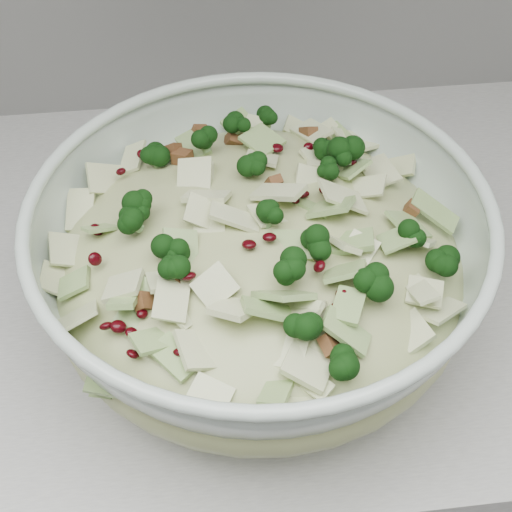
{
  "coord_description": "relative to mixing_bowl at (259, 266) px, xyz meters",
  "views": [
    {
      "loc": [
        0.11,
        1.18,
        1.45
      ],
      "look_at": [
        0.16,
        1.58,
        1.01
      ],
      "focal_mm": 50.0,
      "sensor_mm": 36.0,
      "label": 1
    }
  ],
  "objects": [
    {
      "name": "salad",
      "position": [
        -0.0,
        -0.0,
        0.03
      ],
      "size": [
        0.49,
        0.49,
        0.16
      ],
      "rotation": [
        0.0,
        0.0,
        0.5
      ],
      "color": "#B3B67C",
      "rests_on": "mixing_bowl"
    },
    {
      "name": "mixing_bowl",
      "position": [
        0.0,
        0.0,
        0.0
      ],
      "size": [
        0.5,
        0.5,
        0.16
      ],
      "rotation": [
        0.0,
        0.0,
        0.34
      ],
      "color": "#B7C9BD",
      "rests_on": "counter"
    },
    {
      "name": "counter",
      "position": [
        -0.16,
        0.1,
        -0.53
      ],
      "size": [
        3.6,
        0.6,
        0.9
      ],
      "primitive_type": "cube",
      "color": "beige",
      "rests_on": "floor"
    }
  ]
}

